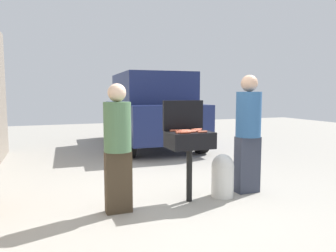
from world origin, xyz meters
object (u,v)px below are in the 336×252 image
at_px(person_left, 118,143).
at_px(hot_dog_9, 186,131).
at_px(hot_dog_11, 191,132).
at_px(propane_tank, 223,175).
at_px(hot_dog_4, 181,132).
at_px(hot_dog_14, 202,132).
at_px(hot_dog_13, 180,131).
at_px(hot_dog_6, 174,131).
at_px(person_right, 248,129).
at_px(hot_dog_0, 189,131).
at_px(hot_dog_5, 196,130).
at_px(hot_dog_3, 186,131).
at_px(parked_minivan, 150,110).
at_px(hot_dog_1, 197,130).
at_px(hot_dog_2, 197,131).
at_px(hot_dog_7, 186,133).
at_px(hot_dog_12, 188,132).
at_px(hot_dog_10, 183,130).
at_px(bbq_grill, 189,143).
at_px(hot_dog_8, 198,129).

bearing_deg(person_left, hot_dog_9, -5.44).
relative_size(hot_dog_11, propane_tank, 0.21).
distance_m(hot_dog_4, hot_dog_14, 0.29).
distance_m(hot_dog_13, hot_dog_14, 0.30).
relative_size(hot_dog_6, person_right, 0.07).
height_order(hot_dog_0, hot_dog_11, same).
distance_m(hot_dog_5, person_left, 1.15).
relative_size(hot_dog_3, parked_minivan, 0.03).
height_order(hot_dog_9, person_left, person_left).
height_order(hot_dog_1, hot_dog_11, same).
bearing_deg(hot_dog_4, person_left, 175.20).
distance_m(hot_dog_2, hot_dog_4, 0.28).
relative_size(hot_dog_5, hot_dog_9, 1.00).
height_order(hot_dog_0, hot_dog_14, same).
distance_m(hot_dog_1, hot_dog_14, 0.16).
relative_size(hot_dog_13, person_right, 0.07).
bearing_deg(parked_minivan, hot_dog_5, 82.85).
relative_size(hot_dog_1, hot_dog_3, 1.00).
bearing_deg(hot_dog_9, hot_dog_7, -114.20).
bearing_deg(hot_dog_0, hot_dog_12, -120.32).
xyz_separation_m(hot_dog_0, hot_dog_5, (0.15, 0.11, 0.00)).
xyz_separation_m(hot_dog_13, person_right, (1.13, 0.07, -0.03)).
xyz_separation_m(hot_dog_10, hot_dog_11, (0.03, -0.19, 0.00)).
xyz_separation_m(bbq_grill, person_right, (0.98, 0.06, 0.13)).
height_order(hot_dog_11, parked_minivan, parked_minivan).
bearing_deg(bbq_grill, hot_dog_3, -151.48).
relative_size(hot_dog_3, person_left, 0.08).
distance_m(hot_dog_6, hot_dog_8, 0.37).
height_order(hot_dog_10, propane_tank, hot_dog_10).
bearing_deg(hot_dog_13, bbq_grill, 3.93).
xyz_separation_m(hot_dog_0, propane_tank, (0.54, 0.01, -0.66)).
height_order(hot_dog_5, hot_dog_9, same).
height_order(bbq_grill, propane_tank, bbq_grill).
bearing_deg(person_left, hot_dog_13, -8.51).
relative_size(hot_dog_7, hot_dog_9, 1.00).
xyz_separation_m(hot_dog_2, hot_dog_4, (-0.27, -0.08, 0.00)).
xyz_separation_m(hot_dog_2, hot_dog_10, (-0.15, 0.12, 0.00)).
xyz_separation_m(hot_dog_0, person_left, (-0.99, -0.05, -0.11)).
relative_size(bbq_grill, propane_tank, 1.56).
bearing_deg(hot_dog_10, person_left, -171.97).
xyz_separation_m(hot_dog_7, parked_minivan, (1.04, 4.81, 0.05)).
xyz_separation_m(hot_dog_5, hot_dog_6, (-0.32, 0.01, 0.00)).
xyz_separation_m(hot_dog_7, hot_dog_11, (0.10, 0.05, 0.00)).
bearing_deg(hot_dog_10, bbq_grill, -52.96).
bearing_deg(hot_dog_7, hot_dog_12, 48.94).
xyz_separation_m(hot_dog_8, hot_dog_13, (-0.34, -0.15, 0.00)).
bearing_deg(bbq_grill, hot_dog_12, -125.09).
distance_m(hot_dog_5, hot_dog_8, 0.06).
bearing_deg(propane_tank, person_right, 6.89).
bearing_deg(parked_minivan, hot_dog_1, 82.71).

